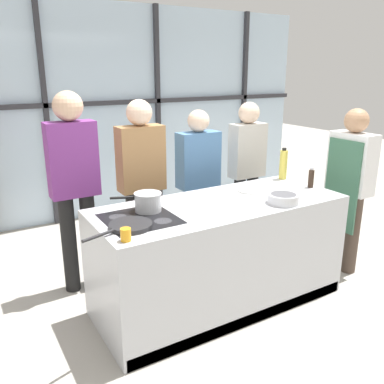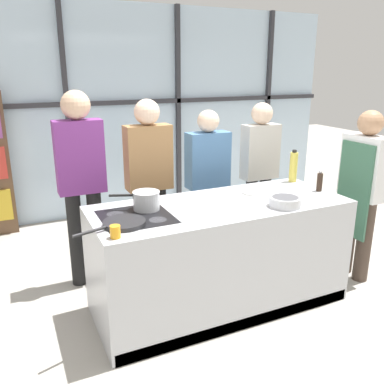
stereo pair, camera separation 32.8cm
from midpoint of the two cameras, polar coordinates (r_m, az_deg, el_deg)
name	(u,v)px [view 1 (the left image)]	position (r m, az deg, el deg)	size (l,w,h in m)	color
ground_plane	(219,301)	(3.72, 1.17, -15.11)	(18.00, 18.00, 0.00)	#ADA89E
back_window_wall	(105,113)	(5.69, -13.77, 10.71)	(6.40, 0.10, 2.80)	silver
demo_island	(220,254)	(3.50, 1.21, -8.74)	(2.12, 0.84, 0.92)	#B7BABF
chef	(349,182)	(4.17, 19.11, 1.29)	(0.23, 0.44, 1.62)	#47382D
spectator_far_left	(74,179)	(3.73, -18.66, 1.64)	(0.42, 0.25, 1.80)	black
spectator_center_left	(142,178)	(3.92, -9.49, 1.95)	(0.44, 0.24, 1.71)	black
spectator_center_right	(198,177)	(4.21, -1.35, 2.04)	(0.44, 0.22, 1.59)	black
spectator_far_right	(247,166)	(4.53, 5.67, 3.66)	(0.40, 0.23, 1.64)	black
frying_pan	(130,225)	(2.87, -12.01, -4.68)	(0.53, 0.30, 0.03)	#232326
saucepan	(148,201)	(3.15, -9.21, -1.37)	(0.38, 0.22, 0.15)	silver
white_plate	(250,190)	(3.67, 5.65, 0.24)	(0.24, 0.24, 0.01)	white
mixing_bowl	(283,198)	(3.35, 9.99, -0.92)	(0.26, 0.26, 0.08)	silver
oil_bottle	(283,164)	(4.08, 10.48, 3.81)	(0.08, 0.08, 0.31)	#E0CC4C
pepper_grinder	(311,178)	(3.85, 14.07, 1.86)	(0.05, 0.05, 0.19)	#332319
juice_glass_near	(126,235)	(2.66, -12.82, -5.93)	(0.07, 0.07, 0.09)	orange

